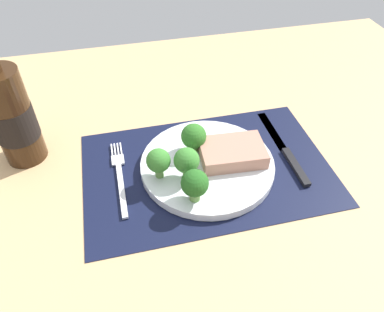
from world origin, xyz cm
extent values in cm
cube|color=tan|center=(0.00, 0.00, -1.50)|extent=(140.00, 110.00, 3.00)
cube|color=black|center=(0.00, 0.00, 0.15)|extent=(46.35, 30.30, 0.30)
cylinder|color=silver|center=(0.00, 0.00, 1.10)|extent=(25.10, 25.10, 1.60)
cube|color=tan|center=(4.79, -0.24, 3.30)|extent=(12.37, 8.91, 2.81)
cylinder|color=#5B8942|center=(-1.77, 3.67, 2.70)|extent=(1.71, 1.71, 1.60)
sphere|color=#2D6B23|center=(-1.77, 3.67, 5.54)|extent=(4.79, 4.79, 4.79)
cylinder|color=#5B8942|center=(-4.59, -2.85, 2.98)|extent=(1.45, 1.45, 2.16)
sphere|color=#387A2D|center=(-4.59, -2.85, 5.99)|extent=(4.55, 4.55, 4.55)
cylinder|color=#5B8942|center=(-9.30, -1.47, 2.88)|extent=(1.51, 1.51, 1.97)
sphere|color=#387A2D|center=(-9.30, -1.47, 5.70)|extent=(4.32, 4.32, 4.32)
cylinder|color=#5B8942|center=(-4.42, -8.15, 2.85)|extent=(1.86, 1.86, 1.90)
sphere|color=#235B1E|center=(-4.42, -8.15, 5.78)|extent=(4.65, 4.65, 4.65)
cube|color=silver|center=(-16.34, -2.00, 0.55)|extent=(1.00, 13.00, 0.50)
cube|color=silver|center=(-16.34, 5.80, 0.55)|extent=(2.40, 2.60, 0.40)
cube|color=silver|center=(-17.24, 8.90, 0.55)|extent=(0.30, 3.60, 0.35)
cube|color=silver|center=(-16.64, 8.90, 0.55)|extent=(0.30, 3.60, 0.35)
cube|color=silver|center=(-16.04, 8.90, 0.55)|extent=(0.30, 3.60, 0.35)
cube|color=silver|center=(-15.44, 8.90, 0.55)|extent=(0.30, 3.60, 0.35)
cube|color=black|center=(16.33, -3.90, 0.70)|extent=(1.40, 10.00, 0.80)
cube|color=silver|center=(16.33, 7.60, 0.45)|extent=(1.80, 13.00, 0.30)
cylinder|color=#331E0F|center=(-33.56, 11.77, 9.42)|extent=(7.62, 7.62, 18.83)
cylinder|color=black|center=(-33.56, 11.77, 8.48)|extent=(7.78, 7.78, 6.59)
camera|label=1|loc=(-14.17, -47.35, 49.93)|focal=34.43mm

